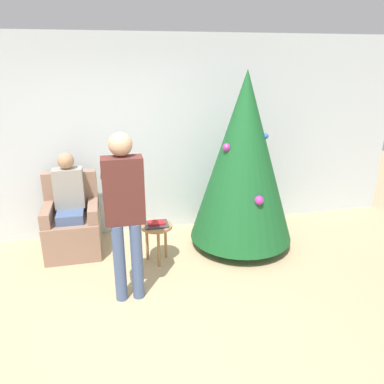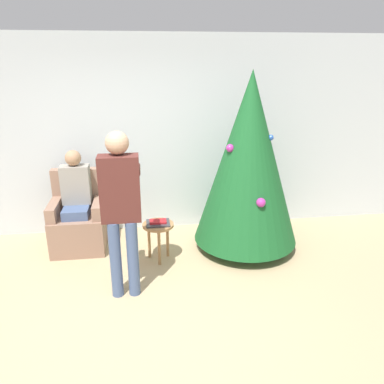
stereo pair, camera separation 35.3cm
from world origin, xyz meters
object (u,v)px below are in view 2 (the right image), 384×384
object	(u,v)px
armchair	(79,221)
side_stool	(158,230)
person_standing	(121,201)
person_seated	(76,196)
christmas_tree	(248,160)

from	to	relation	value
armchair	side_stool	size ratio (longest dim) A/B	2.08
person_standing	side_stool	distance (m)	0.98
person_seated	person_standing	xyz separation A→B (m)	(0.63, -1.12, 0.32)
armchair	person_standing	bearing A→B (deg)	-61.07
side_stool	christmas_tree	bearing A→B (deg)	9.93
person_standing	side_stool	size ratio (longest dim) A/B	3.58
person_standing	side_stool	bearing A→B (deg)	58.94
christmas_tree	person_seated	bearing A→B (deg)	172.61
armchair	christmas_tree	bearing A→B (deg)	-8.09
christmas_tree	side_stool	bearing A→B (deg)	-170.07
person_seated	side_stool	size ratio (longest dim) A/B	2.68
christmas_tree	side_stool	size ratio (longest dim) A/B	4.68
person_seated	christmas_tree	bearing A→B (deg)	-7.39
person_standing	christmas_tree	bearing A→B (deg)	28.65
christmas_tree	armchair	distance (m)	2.34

